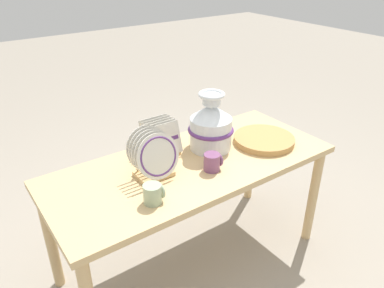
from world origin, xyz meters
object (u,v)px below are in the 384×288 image
at_px(mug_sage_glaze, 153,193).
at_px(mug_plum_glaze, 213,162).
at_px(dish_rack_square_plates, 161,141).
at_px(wicker_charger_stack, 264,140).
at_px(dish_rack_round_plates, 154,157).
at_px(ceramic_vase, 211,125).

bearing_deg(mug_sage_glaze, mug_plum_glaze, 9.49).
bearing_deg(mug_plum_glaze, dish_rack_square_plates, 114.34).
distance_m(dish_rack_square_plates, wicker_charger_stack, 0.60).
height_order(wicker_charger_stack, mug_sage_glaze, mug_sage_glaze).
bearing_deg(dish_rack_round_plates, wicker_charger_stack, -4.48).
xyz_separation_m(ceramic_vase, mug_plum_glaze, (-0.14, -0.19, -0.09)).
xyz_separation_m(wicker_charger_stack, mug_sage_glaze, (-0.81, -0.13, 0.03)).
height_order(mug_plum_glaze, mug_sage_glaze, same).
distance_m(ceramic_vase, mug_plum_glaze, 0.25).
bearing_deg(dish_rack_square_plates, wicker_charger_stack, -21.90).
distance_m(dish_rack_round_plates, mug_sage_glaze, 0.22).
height_order(ceramic_vase, dish_rack_square_plates, ceramic_vase).
height_order(ceramic_vase, mug_plum_glaze, ceramic_vase).
xyz_separation_m(dish_rack_square_plates, mug_sage_glaze, (-0.25, -0.35, -0.03)).
height_order(dish_rack_round_plates, mug_sage_glaze, dish_rack_round_plates).
relative_size(wicker_charger_stack, mug_sage_glaze, 3.84).
bearing_deg(mug_plum_glaze, mug_sage_glaze, -170.51).
relative_size(dish_rack_round_plates, mug_sage_glaze, 2.67).
bearing_deg(mug_plum_glaze, ceramic_vase, 54.58).
distance_m(wicker_charger_stack, mug_sage_glaze, 0.82).
distance_m(ceramic_vase, dish_rack_round_plates, 0.42).
relative_size(dish_rack_round_plates, wicker_charger_stack, 0.70).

